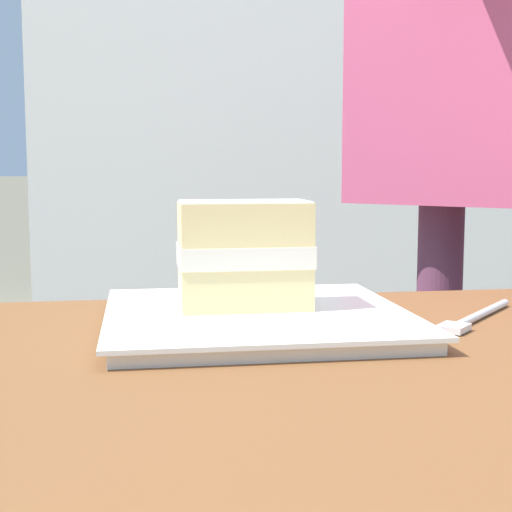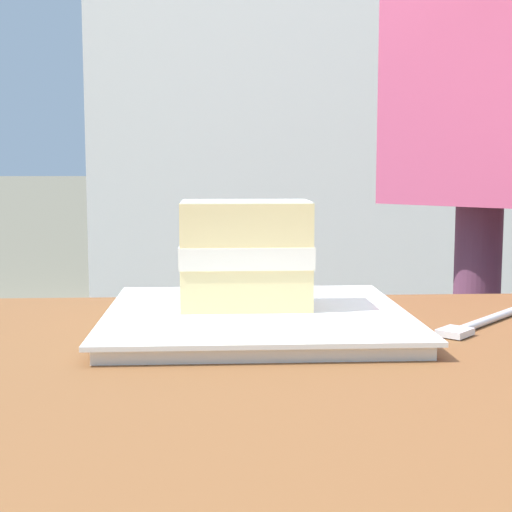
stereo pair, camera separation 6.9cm
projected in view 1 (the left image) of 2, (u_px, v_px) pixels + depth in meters
dessert_plate at (256, 318)px, 0.70m from camera, size 0.28×0.28×0.02m
cake_slice at (244, 254)px, 0.71m from camera, size 0.12×0.08×0.10m
dessert_fork at (475, 317)px, 0.73m from camera, size 0.13×0.13×0.01m
diner_person at (498, 34)px, 1.14m from camera, size 0.58×0.57×1.61m
patio_building at (470, 59)px, 3.85m from camera, size 4.08×2.65×2.85m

